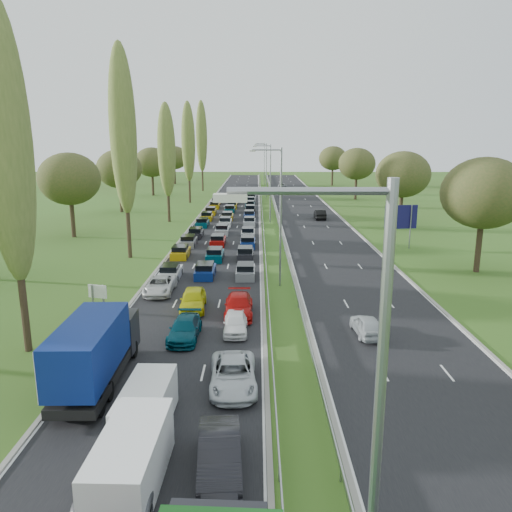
{
  "coord_description": "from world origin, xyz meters",
  "views": [
    {
      "loc": [
        2.5,
        0.61,
        12.52
      ],
      "look_at": [
        2.37,
        48.27,
        1.5
      ],
      "focal_mm": 35.0,
      "sensor_mm": 36.0,
      "label": 1
    }
  ],
  "objects": [
    {
      "name": "near_car_10",
      "position": [
        1.26,
        24.35,
        0.73
      ],
      "size": [
        2.62,
        5.24,
        1.42
      ],
      "primitive_type": "imported",
      "rotation": [
        0.0,
        0.0,
        0.05
      ],
      "color": "silver",
      "rests_on": "near_carriageway"
    },
    {
      "name": "far_car_0",
      "position": [
        9.74,
        31.55,
        0.69
      ],
      "size": [
        1.84,
        4.05,
        1.35
      ],
      "primitive_type": "imported",
      "rotation": [
        0.0,
        0.0,
        3.2
      ],
      "color": "#AEB6B8",
      "rests_on": "far_carriageway"
    },
    {
      "name": "near_carriageway",
      "position": [
        -2.25,
        82.5,
        0.0
      ],
      "size": [
        10.5,
        215.0,
        0.04
      ],
      "primitive_type": "cube",
      "color": "black",
      "rests_on": "ground"
    },
    {
      "name": "far_carriageway",
      "position": [
        11.25,
        82.5,
        0.0
      ],
      "size": [
        10.5,
        215.0,
        0.04
      ],
      "primitive_type": "cube",
      "color": "black",
      "rests_on": "ground"
    },
    {
      "name": "near_car_12",
      "position": [
        1.04,
        31.99,
        0.69
      ],
      "size": [
        1.66,
        3.95,
        1.33
      ],
      "primitive_type": "imported",
      "rotation": [
        0.0,
        0.0,
        0.02
      ],
      "color": "white",
      "rests_on": "near_carriageway"
    },
    {
      "name": "blue_lorry",
      "position": [
        -5.88,
        24.67,
        1.95
      ],
      "size": [
        2.47,
        8.89,
        3.75
      ],
      "rotation": [
        0.0,
        0.0,
        0.02
      ],
      "color": "black",
      "rests_on": "near_carriageway"
    },
    {
      "name": "ground",
      "position": [
        4.5,
        80.0,
        0.0
      ],
      "size": [
        260.0,
        260.0,
        0.0
      ],
      "primitive_type": "plane",
      "color": "#344F18",
      "rests_on": "ground"
    },
    {
      "name": "near_car_9",
      "position": [
        1.05,
        17.5,
        0.79
      ],
      "size": [
        1.98,
        4.78,
        1.54
      ],
      "primitive_type": "imported",
      "rotation": [
        0.0,
        0.0,
        0.08
      ],
      "color": "black",
      "rests_on": "near_carriageway"
    },
    {
      "name": "woodland_left",
      "position": [
        -22.0,
        62.63,
        7.68
      ],
      "size": [
        8.0,
        166.0,
        11.1
      ],
      "color": "#2D2116",
      "rests_on": "ground"
    },
    {
      "name": "near_car_8",
      "position": [
        -2.37,
        36.67,
        0.81
      ],
      "size": [
        2.1,
        4.73,
        1.58
      ],
      "primitive_type": "imported",
      "rotation": [
        0.0,
        0.0,
        0.05
      ],
      "color": "#BCBF0C",
      "rests_on": "near_carriageway"
    },
    {
      "name": "poplar_row",
      "position": [
        -11.5,
        68.17,
        12.39
      ],
      "size": [
        2.8,
        127.8,
        22.44
      ],
      "color": "#2D2116",
      "rests_on": "ground"
    },
    {
      "name": "lamp_columns",
      "position": [
        4.5,
        78.0,
        6.0
      ],
      "size": [
        0.18,
        140.18,
        12.0
      ],
      "color": "gray",
      "rests_on": "ground"
    },
    {
      "name": "info_sign",
      "position": [
        -9.4,
        36.09,
        1.37
      ],
      "size": [
        1.47,
        0.5,
        2.1
      ],
      "color": "gray",
      "rests_on": "ground"
    },
    {
      "name": "central_reservation",
      "position": [
        4.5,
        82.5,
        0.55
      ],
      "size": [
        2.36,
        215.0,
        0.32
      ],
      "color": "gray",
      "rests_on": "ground"
    },
    {
      "name": "traffic_queue_fill",
      "position": [
        -2.26,
        77.7,
        0.44
      ],
      "size": [
        9.09,
        68.32,
        0.8
      ],
      "color": "silver",
      "rests_on": "ground"
    },
    {
      "name": "near_car_2",
      "position": [
        -5.69,
        40.75,
        0.7
      ],
      "size": [
        2.29,
        4.89,
        1.35
      ],
      "primitive_type": "imported",
      "rotation": [
        0.0,
        0.0,
        0.01
      ],
      "color": "silver",
      "rests_on": "near_carriageway"
    },
    {
      "name": "woodland_right",
      "position": [
        24.0,
        66.67,
        7.68
      ],
      "size": [
        8.0,
        153.0,
        11.1
      ],
      "color": "#2D2116",
      "rests_on": "ground"
    },
    {
      "name": "white_van_rear",
      "position": [
        -2.42,
        20.8,
        1.01
      ],
      "size": [
        1.92,
        4.9,
        1.97
      ],
      "rotation": [
        0.0,
        0.0,
        -0.03
      ],
      "color": "silver",
      "rests_on": "near_carriageway"
    },
    {
      "name": "direction_sign",
      "position": [
        19.4,
        58.78,
        3.57
      ],
      "size": [
        3.97,
        0.68,
        5.2
      ],
      "color": "gray",
      "rests_on": "ground"
    },
    {
      "name": "far_car_1",
      "position": [
        12.77,
        81.74,
        0.8
      ],
      "size": [
        1.7,
        4.75,
        1.56
      ],
      "primitive_type": "imported",
      "rotation": [
        0.0,
        0.0,
        3.13
      ],
      "color": "black",
      "rests_on": "far_carriageway"
    },
    {
      "name": "near_car_7",
      "position": [
        -2.19,
        30.89,
        0.69
      ],
      "size": [
        1.95,
        4.63,
        1.33
      ],
      "primitive_type": "imported",
      "rotation": [
        0.0,
        0.0,
        -0.02
      ],
      "color": "#053B4B",
      "rests_on": "near_carriageway"
    },
    {
      "name": "far_car_2",
      "position": [
        9.32,
        136.64,
        0.7
      ],
      "size": [
        2.49,
        5.02,
        1.37
      ],
      "primitive_type": "imported",
      "rotation": [
        0.0,
        0.0,
        3.1
      ],
      "color": "slate",
      "rests_on": "far_carriageway"
    },
    {
      "name": "near_car_11",
      "position": [
        1.14,
        35.35,
        0.75
      ],
      "size": [
        2.11,
        5.05,
        1.46
      ],
      "primitive_type": "imported",
      "rotation": [
        0.0,
        0.0,
        0.01
      ],
      "color": "#AD0D0A",
      "rests_on": "near_carriageway"
    },
    {
      "name": "near_car_6",
      "position": [
        -2.33,
        16.27,
        0.79
      ],
      "size": [
        2.72,
        5.62,
        1.54
      ],
      "primitive_type": "imported",
      "rotation": [
        0.0,
        0.0,
        0.03
      ],
      "color": "gray",
      "rests_on": "near_carriageway"
    },
    {
      "name": "white_van_front",
      "position": [
        -2.11,
        16.91,
        1.12
      ],
      "size": [
        2.13,
        5.43,
        2.18
      ],
      "rotation": [
        0.0,
        0.0,
        -0.02
      ],
      "color": "white",
      "rests_on": "near_carriageway"
    }
  ]
}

